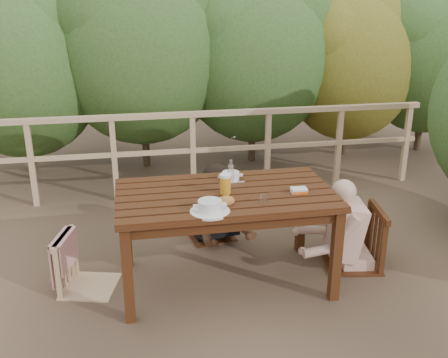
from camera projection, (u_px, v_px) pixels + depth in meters
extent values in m
plane|color=brown|center=(225.00, 281.00, 4.39)|extent=(60.00, 60.00, 0.00)
cube|color=#351A0B|center=(225.00, 239.00, 4.25)|extent=(1.71, 0.96, 0.79)
cube|color=tan|center=(86.00, 240.00, 4.15)|extent=(0.53, 0.53, 0.87)
cube|color=#351A0B|center=(211.00, 197.00, 5.03)|extent=(0.49, 0.49, 0.85)
cube|color=#351A0B|center=(355.00, 213.00, 4.51)|extent=(0.56, 0.56, 0.99)
cube|color=tan|center=(193.00, 154.00, 6.06)|extent=(5.60, 0.10, 1.01)
cylinder|color=white|center=(210.00, 207.00, 3.75)|extent=(0.29, 0.29, 0.10)
cylinder|color=white|center=(231.00, 177.00, 4.37)|extent=(0.25, 0.25, 0.08)
ellipsoid|color=#975D36|center=(226.00, 201.00, 3.87)|extent=(0.13, 0.10, 0.08)
cylinder|color=#C5741A|center=(225.00, 185.00, 4.06)|extent=(0.09, 0.09, 0.17)
cylinder|color=silver|center=(231.00, 173.00, 4.23)|extent=(0.05, 0.05, 0.23)
cylinder|color=white|center=(263.00, 200.00, 3.90)|extent=(0.07, 0.07, 0.08)
cube|color=white|center=(299.00, 191.00, 4.09)|extent=(0.13, 0.09, 0.05)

